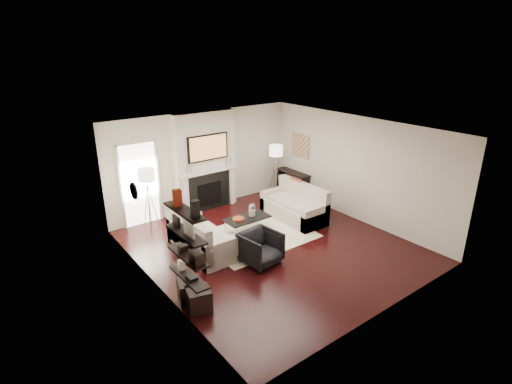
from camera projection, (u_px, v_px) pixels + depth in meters
room_envelope at (273, 191)px, 8.68m from camera, size 6.00×6.00×6.00m
chimney_breast at (206, 162)px, 10.83m from camera, size 1.80×0.25×2.70m
fireplace_surround at (209, 192)px, 11.02m from camera, size 1.30×0.02×1.04m
firebox at (210, 194)px, 11.04m from camera, size 0.75×0.02×0.65m
mantel_pilaster_l at (186, 197)px, 10.58m from camera, size 0.12×0.08×1.10m
mantel_pilaster_r at (232, 186)px, 11.39m from camera, size 0.12×0.08×1.10m
mantel_shelf at (209, 171)px, 10.77m from camera, size 1.70×0.18×0.07m
tv_body at (208, 147)px, 10.55m from camera, size 1.20×0.06×0.70m
tv_screen at (209, 148)px, 10.53m from camera, size 1.10×0.00×0.62m
candlestick_l_tall at (191, 168)px, 10.40m from camera, size 0.04×0.04×0.30m
candlestick_l_short at (186, 170)px, 10.34m from camera, size 0.04×0.04×0.24m
candlestick_r_tall at (226, 161)px, 11.02m from camera, size 0.04×0.04×0.30m
candlestick_r_short at (230, 162)px, 11.10m from camera, size 0.04×0.04×0.24m
hallway_panel at (140, 185)px, 9.97m from camera, size 0.90×0.02×2.10m
door_trim_l at (121, 189)px, 9.68m from camera, size 0.06×0.06×2.16m
door_trim_r at (158, 181)px, 10.22m from camera, size 0.06×0.06×2.16m
door_trim_top at (135, 143)px, 9.57m from camera, size 1.02×0.06×0.06m
rug at (256, 236)px, 9.63m from camera, size 2.60×2.00×0.01m
loveseat_left_base at (202, 243)px, 8.86m from camera, size 0.85×1.80×0.42m
loveseat_left_back at (188, 234)px, 8.56m from camera, size 0.18×1.80×0.80m
loveseat_left_arm_n at (222, 254)px, 8.22m from camera, size 0.85×0.18×0.60m
loveseat_left_arm_s at (185, 227)px, 9.43m from camera, size 0.85×0.18×0.60m
loveseat_left_cushion at (204, 232)px, 8.80m from camera, size 0.63×1.44×0.10m
pillow_left_orange at (181, 221)px, 8.71m from camera, size 0.10×0.42×0.42m
pillow_left_charcoal at (194, 231)px, 8.27m from camera, size 0.10×0.40×0.40m
loveseat_right_base at (293, 211)px, 10.52m from camera, size 0.85×1.80×0.42m
loveseat_right_back at (303, 197)px, 10.60m from camera, size 0.18×1.80×0.80m
loveseat_right_arm_n at (315, 218)px, 9.88m from camera, size 0.85×0.18×0.60m
loveseat_right_arm_s at (274, 199)px, 11.09m from camera, size 0.85×0.18×0.60m
loveseat_right_cushion at (292, 203)px, 10.40m from camera, size 0.63×1.44×0.10m
pillow_right_orange at (296, 187)px, 10.75m from camera, size 0.10×0.42×0.42m
pillow_right_charcoal at (311, 194)px, 10.30m from camera, size 0.10×0.40×0.40m
coffee_table at (247, 218)px, 9.64m from camera, size 1.10×0.55×0.04m
coffee_leg_nw at (235, 235)px, 9.27m from camera, size 0.02×0.02×0.38m
coffee_leg_ne at (269, 224)px, 9.84m from camera, size 0.02×0.02×0.38m
coffee_leg_sw at (225, 228)px, 9.60m from camera, size 0.02×0.02×0.38m
coffee_leg_se at (258, 218)px, 10.16m from camera, size 0.02×0.02×0.38m
hurricane_glass at (252, 211)px, 9.67m from camera, size 0.16×0.16×0.29m
hurricane_candle at (252, 213)px, 9.70m from camera, size 0.11×0.11×0.16m
copper_bowl at (239, 219)px, 9.49m from camera, size 0.28×0.28×0.05m
armchair at (260, 246)px, 8.34m from camera, size 0.82×0.78×0.77m
lamp_left_post at (150, 208)px, 9.74m from camera, size 0.02×0.02×1.20m
lamp_left_shade at (146, 175)px, 9.45m from camera, size 0.40×0.40×0.30m
lamp_left_leg_a at (154, 207)px, 9.81m from camera, size 0.25×0.02×1.23m
lamp_left_leg_b at (146, 207)px, 9.78m from camera, size 0.14×0.22×1.23m
lamp_left_leg_c at (149, 209)px, 9.64m from camera, size 0.14×0.22×1.23m
lamp_right_post at (276, 178)px, 11.85m from camera, size 0.02×0.02×1.20m
lamp_right_shade at (276, 150)px, 11.55m from camera, size 0.40×0.40×0.30m
lamp_right_leg_a at (278, 178)px, 11.92m from camera, size 0.25×0.02×1.23m
lamp_right_leg_b at (272, 178)px, 11.89m from camera, size 0.14×0.22×1.23m
lamp_right_leg_c at (276, 179)px, 11.75m from camera, size 0.14×0.22×1.23m
console_top at (293, 172)px, 11.96m from camera, size 0.35×1.20×0.04m
console_leg_n at (305, 189)px, 11.68m from camera, size 0.30×0.04×0.71m
console_leg_s at (281, 180)px, 12.50m from camera, size 0.30×0.04×0.71m
wall_art at (300, 146)px, 11.68m from camera, size 0.03×0.70×0.70m
shelf_bottom at (189, 277)px, 6.68m from camera, size 0.25×1.00×0.03m
shelf_lower at (187, 256)px, 6.54m from camera, size 0.25×1.00×0.04m
shelf_upper at (186, 234)px, 6.40m from camera, size 0.25×1.00×0.04m
shelf_top at (184, 211)px, 6.26m from camera, size 0.25×1.00×0.04m
decor_magfile_a at (195, 209)px, 5.93m from camera, size 0.12×0.10×0.28m
decor_magfile_b at (177, 198)px, 6.37m from camera, size 0.12×0.10×0.28m
decor_frame_a at (189, 230)px, 6.26m from camera, size 0.04×0.30×0.22m
decor_frame_b at (176, 221)px, 6.61m from camera, size 0.04×0.22×0.18m
decor_wine_rack at (197, 258)px, 6.26m from camera, size 0.18×0.25×0.20m
decor_box_small at (183, 248)px, 6.62m from camera, size 0.15×0.12×0.12m
decor_books at (192, 277)px, 6.59m from camera, size 0.14×0.20×0.05m
decor_box_tall at (181, 265)px, 6.84m from camera, size 0.10×0.10×0.18m
clock_rim at (134, 191)px, 7.69m from camera, size 0.04×0.34×0.34m
clock_face at (135, 191)px, 7.70m from camera, size 0.01×0.29×0.29m
ottoman_near at (190, 291)px, 7.17m from camera, size 0.50×0.50×0.40m
ottoman_far at (199, 299)px, 6.92m from camera, size 0.49×0.49×0.40m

